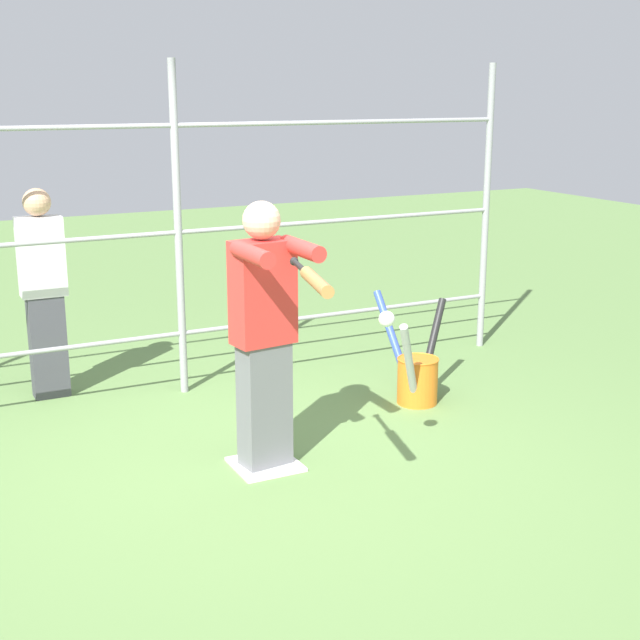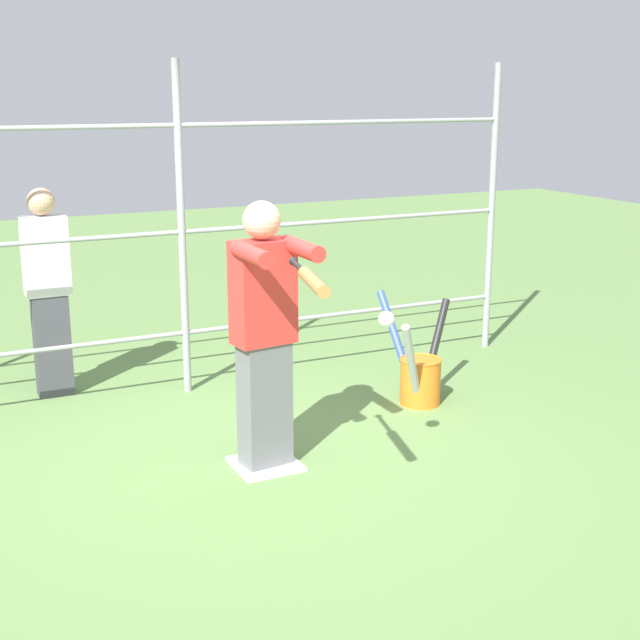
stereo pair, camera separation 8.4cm
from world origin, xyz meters
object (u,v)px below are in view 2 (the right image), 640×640
object	(u,v)px
baseball_bat_swinging	(311,279)
batter	(265,328)
bystander_behind_fence	(48,290)
bat_bucket	(418,373)
softball_in_flight	(386,319)

from	to	relation	value
baseball_bat_swinging	batter	bearing A→B (deg)	-97.50
batter	bystander_behind_fence	world-z (taller)	batter
bystander_behind_fence	bat_bucket	bearing A→B (deg)	150.50
softball_in_flight	bat_bucket	distance (m)	1.62
baseball_bat_swinging	bystander_behind_fence	bearing A→B (deg)	-73.98
baseball_bat_swinging	bat_bucket	distance (m)	2.50
bystander_behind_fence	batter	bearing A→B (deg)	115.59
softball_in_flight	bystander_behind_fence	bearing A→B (deg)	-58.38
batter	baseball_bat_swinging	distance (m)	1.04
softball_in_flight	bystander_behind_fence	world-z (taller)	bystander_behind_fence
bat_bucket	batter	bearing A→B (deg)	22.14
softball_in_flight	bat_bucket	bearing A→B (deg)	-130.18
batter	bystander_behind_fence	xyz separation A→B (m)	(0.95, -1.99, -0.07)
softball_in_flight	batter	bearing A→B (deg)	-40.33
bat_bucket	bystander_behind_fence	xyz separation A→B (m)	(2.44, -1.38, 0.60)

